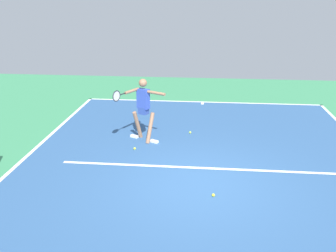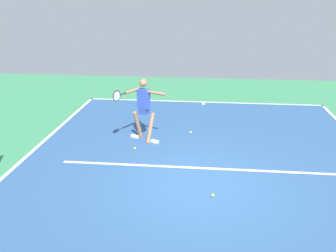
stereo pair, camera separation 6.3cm
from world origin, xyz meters
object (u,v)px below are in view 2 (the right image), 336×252
tennis_player (143,106)px  tennis_ball_far_corner (191,132)px  tennis_ball_centre_court (135,148)px  tennis_ball_near_service_line (213,195)px

tennis_player → tennis_ball_far_corner: 1.80m
tennis_ball_far_corner → tennis_player: bearing=28.0°
tennis_player → tennis_ball_far_corner: tennis_player is taller
tennis_ball_centre_court → tennis_ball_far_corner: size_ratio=1.00×
tennis_ball_centre_court → tennis_ball_near_service_line: (-2.08, 2.27, 0.00)m
tennis_ball_centre_court → tennis_ball_near_service_line: 3.08m
tennis_player → tennis_ball_far_corner: bearing=-124.1°
tennis_ball_near_service_line → tennis_player: bearing=-56.6°
tennis_ball_centre_court → tennis_ball_near_service_line: size_ratio=1.00×
tennis_player → tennis_ball_centre_court: tennis_player is taller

